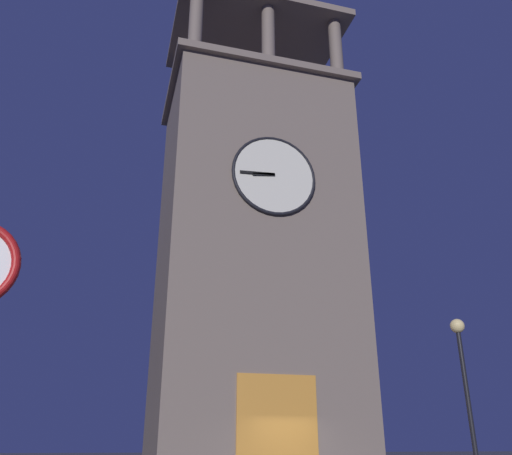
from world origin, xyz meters
The scene contains 2 objects.
clocktower centered at (0.28, -4.81, 10.10)m, with size 9.46×7.09×26.41m.
street_lamp centered at (-3.73, 4.51, 3.57)m, with size 0.44×0.44×5.12m.
Camera 1 is at (6.79, 18.71, 1.45)m, focal length 37.20 mm.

